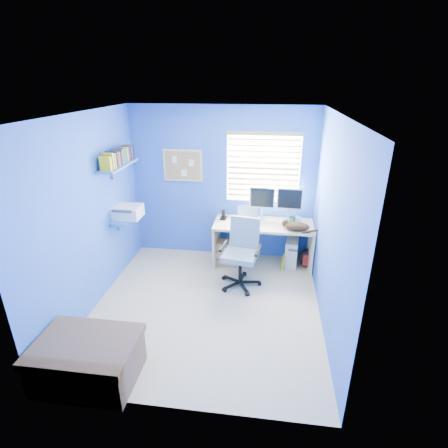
# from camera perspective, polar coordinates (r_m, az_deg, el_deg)

# --- Properties ---
(floor) EXTENTS (3.00, 3.20, 0.00)m
(floor) POSITION_cam_1_polar(r_m,az_deg,el_deg) (4.87, -2.84, -13.26)
(floor) COLOR #C3B296
(floor) RESTS_ON ground
(ceiling) EXTENTS (3.00, 3.20, 0.00)m
(ceiling) POSITION_cam_1_polar(r_m,az_deg,el_deg) (3.96, -3.57, 17.46)
(ceiling) COLOR white
(ceiling) RESTS_ON wall_back
(wall_back) EXTENTS (3.00, 0.01, 2.50)m
(wall_back) POSITION_cam_1_polar(r_m,az_deg,el_deg) (5.75, -0.23, 6.47)
(wall_back) COLOR blue
(wall_back) RESTS_ON ground
(wall_front) EXTENTS (3.00, 0.01, 2.50)m
(wall_front) POSITION_cam_1_polar(r_m,az_deg,el_deg) (2.88, -9.10, -11.57)
(wall_front) COLOR blue
(wall_front) RESTS_ON ground
(wall_left) EXTENTS (0.01, 3.20, 2.50)m
(wall_left) POSITION_cam_1_polar(r_m,az_deg,el_deg) (4.76, -21.21, 1.35)
(wall_left) COLOR blue
(wall_left) RESTS_ON ground
(wall_right) EXTENTS (0.01, 3.20, 2.50)m
(wall_right) POSITION_cam_1_polar(r_m,az_deg,el_deg) (4.26, 17.10, -0.56)
(wall_right) COLOR blue
(wall_right) RESTS_ON ground
(desk) EXTENTS (1.56, 0.65, 0.74)m
(desk) POSITION_cam_1_polar(r_m,az_deg,el_deg) (5.70, 6.31, -3.33)
(desk) COLOR #D3B78E
(desk) RESTS_ON floor
(laptop) EXTENTS (0.37, 0.31, 0.22)m
(laptop) POSITION_cam_1_polar(r_m,az_deg,el_deg) (5.55, 4.01, 1.43)
(laptop) COLOR silver
(laptop) RESTS_ON desk
(monitor_left) EXTENTS (0.41, 0.15, 0.54)m
(monitor_left) POSITION_cam_1_polar(r_m,az_deg,el_deg) (5.63, 6.21, 3.39)
(monitor_left) COLOR silver
(monitor_left) RESTS_ON desk
(monitor_right) EXTENTS (0.41, 0.15, 0.54)m
(monitor_right) POSITION_cam_1_polar(r_m,az_deg,el_deg) (5.63, 10.60, 3.15)
(monitor_right) COLOR silver
(monitor_right) RESTS_ON desk
(phone) EXTENTS (0.11, 0.12, 0.17)m
(phone) POSITION_cam_1_polar(r_m,az_deg,el_deg) (5.64, -0.09, 1.59)
(phone) COLOR black
(phone) RESTS_ON desk
(mug) EXTENTS (0.10, 0.09, 0.10)m
(mug) POSITION_cam_1_polar(r_m,az_deg,el_deg) (5.62, 11.09, 0.68)
(mug) COLOR #205C3F
(mug) RESTS_ON desk
(cd_spindle) EXTENTS (0.13, 0.13, 0.07)m
(cd_spindle) POSITION_cam_1_polar(r_m,az_deg,el_deg) (5.70, 11.87, 0.76)
(cd_spindle) COLOR silver
(cd_spindle) RESTS_ON desk
(cat) EXTENTS (0.41, 0.32, 0.13)m
(cat) POSITION_cam_1_polar(r_m,az_deg,el_deg) (5.34, 11.87, -0.42)
(cat) COLOR black
(cat) RESTS_ON desk
(tower_pc) EXTENTS (0.24, 0.46, 0.45)m
(tower_pc) POSITION_cam_1_polar(r_m,az_deg,el_deg) (5.87, 10.98, -4.40)
(tower_pc) COLOR beige
(tower_pc) RESTS_ON floor
(drawer_boxes) EXTENTS (0.35, 0.28, 0.41)m
(drawer_boxes) POSITION_cam_1_polar(r_m,az_deg,el_deg) (5.78, 0.46, -4.63)
(drawer_boxes) COLOR tan
(drawer_boxes) RESTS_ON floor
(yellow_book) EXTENTS (0.03, 0.17, 0.24)m
(yellow_book) POSITION_cam_1_polar(r_m,az_deg,el_deg) (5.73, 9.59, -6.17)
(yellow_book) COLOR yellow
(yellow_book) RESTS_ON floor
(backpack) EXTENTS (0.30, 0.24, 0.32)m
(backpack) POSITION_cam_1_polar(r_m,az_deg,el_deg) (5.86, 13.41, -5.42)
(backpack) COLOR black
(backpack) RESTS_ON floor
(bed_corner) EXTENTS (0.96, 0.68, 0.46)m
(bed_corner) POSITION_cam_1_polar(r_m,az_deg,el_deg) (4.02, -21.32, -20.05)
(bed_corner) COLOR brown
(bed_corner) RESTS_ON floor
(office_chair) EXTENTS (0.67, 0.67, 1.00)m
(office_chair) POSITION_cam_1_polar(r_m,az_deg,el_deg) (5.15, 2.82, -6.14)
(office_chair) COLOR black
(office_chair) RESTS_ON floor
(window_blinds) EXTENTS (1.15, 0.05, 1.10)m
(window_blinds) POSITION_cam_1_polar(r_m,az_deg,el_deg) (5.59, 6.42, 9.05)
(window_blinds) COLOR white
(window_blinds) RESTS_ON ground
(corkboard) EXTENTS (0.64, 0.02, 0.52)m
(corkboard) POSITION_cam_1_polar(r_m,az_deg,el_deg) (5.78, -6.75, 9.47)
(corkboard) COLOR #D3B78E
(corkboard) RESTS_ON ground
(wall_shelves) EXTENTS (0.42, 0.90, 1.05)m
(wall_shelves) POSITION_cam_1_polar(r_m,az_deg,el_deg) (5.27, -16.35, 6.11)
(wall_shelves) COLOR #366CBD
(wall_shelves) RESTS_ON ground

